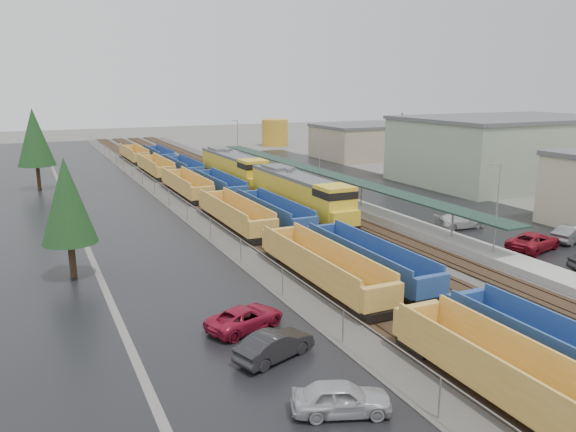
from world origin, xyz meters
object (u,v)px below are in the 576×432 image
object	(u,v)px
well_string_yellow	(235,215)
well_string_blue	(273,213)
storage_tank	(275,133)
parked_car_west_b	(275,345)
parked_car_east_b	(534,241)
parked_car_west_c	(245,318)
parked_car_east_c	(460,221)
locomotive_trail	(234,168)
parked_car_east_e	(572,234)
parked_car_west_a	(341,398)
locomotive_lead	(300,194)

from	to	relation	value
well_string_yellow	well_string_blue	size ratio (longest dim) A/B	1.04
storage_tank	parked_car_west_b	xyz separation A→B (m)	(-42.58, -95.83, -2.30)
well_string_yellow	parked_car_east_b	size ratio (longest dim) A/B	21.86
parked_car_west_c	storage_tank	bearing A→B (deg)	-44.52
parked_car_west_b	parked_car_east_c	distance (m)	32.65
well_string_yellow	parked_car_east_c	distance (m)	22.47
locomotive_trail	parked_car_east_e	bearing A→B (deg)	-66.15
well_string_blue	parked_car_east_b	bearing A→B (deg)	-47.44
well_string_yellow	parked_car_west_a	size ratio (longest dim) A/B	28.58
locomotive_lead	locomotive_trail	bearing A→B (deg)	90.00
storage_tank	parked_car_east_c	size ratio (longest dim) A/B	1.20
locomotive_trail	parked_car_west_b	xyz separation A→B (m)	(-15.62, -49.36, -1.76)
parked_car_west_a	parked_car_west_b	distance (m)	5.89
parked_car_west_c	parked_car_east_b	xyz separation A→B (m)	(28.30, 4.37, 0.12)
well_string_blue	storage_tank	xyz separation A→B (m)	(30.96, 69.26, 1.86)
well_string_yellow	parked_car_west_c	size ratio (longest dim) A/B	25.61
well_string_yellow	parked_car_west_b	bearing A→B (deg)	-105.74
storage_tank	well_string_yellow	bearing A→B (deg)	-116.94
parked_car_west_b	parked_car_west_a	bearing A→B (deg)	165.91
storage_tank	parked_car_east_b	distance (m)	88.56
parked_car_east_b	storage_tank	bearing A→B (deg)	-24.70
parked_car_east_c	well_string_blue	bearing A→B (deg)	65.47
parked_car_east_b	parked_car_east_e	world-z (taller)	parked_car_east_b
parked_car_west_c	parked_car_east_e	world-z (taller)	parked_car_east_e
locomotive_lead	parked_car_east_b	world-z (taller)	locomotive_lead
parked_car_west_b	parked_car_east_e	world-z (taller)	parked_car_east_e
parked_car_west_b	parked_car_east_c	size ratio (longest dim) A/B	0.89
locomotive_lead	parked_car_west_c	xyz separation A→B (m)	(-15.68, -24.25, -1.83)
locomotive_lead	parked_car_east_e	size ratio (longest dim) A/B	4.41
parked_car_west_a	parked_car_east_b	xyz separation A→B (m)	(27.66, 14.33, 0.05)
locomotive_trail	storage_tank	distance (m)	53.73
locomotive_lead	parked_car_west_b	world-z (taller)	locomotive_lead
well_string_blue	parked_car_east_c	size ratio (longest dim) A/B	23.71
parked_car_west_c	parked_car_east_c	size ratio (longest dim) A/B	0.96
well_string_yellow	parked_car_east_e	distance (m)	31.62
parked_car_west_b	parked_car_east_e	xyz separation A→B (m)	(33.51, 8.88, 0.03)
parked_car_east_c	parked_car_west_a	bearing A→B (deg)	135.93
well_string_yellow	parked_car_east_b	distance (m)	27.74
parked_car_west_b	well_string_blue	bearing A→B (deg)	-43.30
locomotive_lead	parked_car_east_c	distance (m)	16.65
locomotive_trail	parked_car_west_c	bearing A→B (deg)	-109.11
locomotive_trail	storage_tank	world-z (taller)	storage_tank
parked_car_west_a	parked_car_west_b	size ratio (longest dim) A/B	0.97
locomotive_trail	parked_car_west_a	distance (m)	57.26
parked_car_west_b	parked_car_east_b	xyz separation A→B (m)	(28.24, 8.47, 0.05)
parked_car_west_b	parked_car_west_c	xyz separation A→B (m)	(-0.06, 4.10, -0.07)
parked_car_east_b	well_string_yellow	bearing A→B (deg)	32.64
parked_car_west_c	parked_car_west_a	bearing A→B (deg)	164.08
locomotive_lead	well_string_blue	size ratio (longest dim) A/B	0.17
locomotive_trail	parked_car_west_c	xyz separation A→B (m)	(-15.68, -45.25, -1.83)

